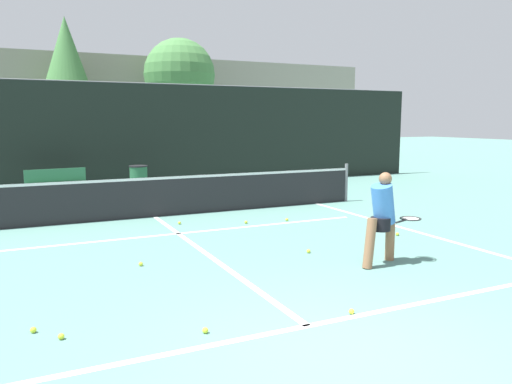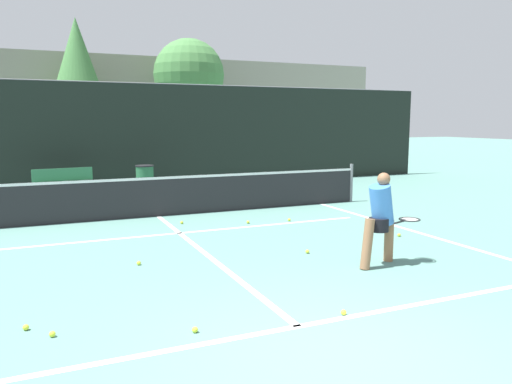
{
  "view_description": "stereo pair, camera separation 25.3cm",
  "coord_description": "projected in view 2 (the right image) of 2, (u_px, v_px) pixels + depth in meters",
  "views": [
    {
      "loc": [
        -2.78,
        -3.7,
        2.28
      ],
      "look_at": [
        1.16,
        4.68,
        0.95
      ],
      "focal_mm": 35.0,
      "sensor_mm": 36.0,
      "label": 1
    },
    {
      "loc": [
        -2.54,
        -3.8,
        2.28
      ],
      "look_at": [
        1.16,
        4.68,
        0.95
      ],
      "focal_mm": 35.0,
      "sensor_mm": 36.0,
      "label": 2
    }
  ],
  "objects": [
    {
      "name": "player_practicing",
      "position": [
        381.0,
        216.0,
        7.87
      ],
      "size": [
        1.21,
        0.49,
        1.48
      ],
      "rotation": [
        0.0,
        0.0,
        0.36
      ],
      "color": "#8C6042",
      "rests_on": "ground"
    },
    {
      "name": "tennis_ball_scattered_3",
      "position": [
        307.0,
        252.0,
        8.62
      ],
      "size": [
        0.07,
        0.07,
        0.07
      ],
      "primitive_type": "sphere",
      "color": "#D1E033",
      "rests_on": "ground"
    },
    {
      "name": "ground_plane",
      "position": [
        341.0,
        360.0,
        4.78
      ],
      "size": [
        100.0,
        100.0,
        0.0
      ],
      "primitive_type": "plane",
      "color": "slate"
    },
    {
      "name": "tennis_ball_scattered_4",
      "position": [
        344.0,
        312.0,
        5.89
      ],
      "size": [
        0.07,
        0.07,
        0.07
      ],
      "primitive_type": "sphere",
      "color": "#D1E033",
      "rests_on": "ground"
    },
    {
      "name": "tree_west",
      "position": [
        189.0,
        75.0,
        26.19
      ],
      "size": [
        3.7,
        3.7,
        6.52
      ],
      "color": "brown",
      "rests_on": "ground"
    },
    {
      "name": "tennis_ball_scattered_9",
      "position": [
        248.0,
        222.0,
        11.12
      ],
      "size": [
        0.07,
        0.07,
        0.07
      ],
      "primitive_type": "sphere",
      "color": "#D1E033",
      "rests_on": "ground"
    },
    {
      "name": "court_service_line",
      "position": [
        180.0,
        233.0,
        10.17
      ],
      "size": [
        8.25,
        0.1,
        0.01
      ],
      "primitive_type": "cube",
      "color": "white",
      "rests_on": "ground"
    },
    {
      "name": "parked_car",
      "position": [
        189.0,
        160.0,
        20.83
      ],
      "size": [
        1.67,
        4.6,
        1.51
      ],
      "color": "silver",
      "rests_on": "ground"
    },
    {
      "name": "court_baseline_near",
      "position": [
        298.0,
        326.0,
        5.56
      ],
      "size": [
        11.0,
        0.1,
        0.01
      ],
      "primitive_type": "cube",
      "color": "white",
      "rests_on": "ground"
    },
    {
      "name": "courtside_bench",
      "position": [
        64.0,
        181.0,
        14.9
      ],
      "size": [
        1.77,
        0.6,
        0.86
      ],
      "rotation": [
        0.0,
        0.0,
        0.13
      ],
      "color": "#33724C",
      "rests_on": "ground"
    },
    {
      "name": "tennis_ball_scattered_10",
      "position": [
        182.0,
        222.0,
        11.08
      ],
      "size": [
        0.07,
        0.07,
        0.07
      ],
      "primitive_type": "sphere",
      "color": "#D1E033",
      "rests_on": "ground"
    },
    {
      "name": "tennis_ball_scattered_6",
      "position": [
        289.0,
        220.0,
        11.39
      ],
      "size": [
        0.07,
        0.07,
        0.07
      ],
      "primitive_type": "sphere",
      "color": "#D1E033",
      "rests_on": "ground"
    },
    {
      "name": "tennis_ball_scattered_8",
      "position": [
        399.0,
        235.0,
        9.87
      ],
      "size": [
        0.07,
        0.07,
        0.07
      ],
      "primitive_type": "sphere",
      "color": "#D1E033",
      "rests_on": "ground"
    },
    {
      "name": "court_center_mark",
      "position": [
        202.0,
        251.0,
        8.76
      ],
      "size": [
        0.1,
        7.06,
        0.01
      ],
      "primitive_type": "cube",
      "color": "white",
      "rests_on": "ground"
    },
    {
      "name": "building_far",
      "position": [
        85.0,
        109.0,
        27.91
      ],
      "size": [
        36.0,
        2.4,
        5.85
      ],
      "primitive_type": "cube",
      "color": "gray",
      "rests_on": "ground"
    },
    {
      "name": "tennis_ball_scattered_0",
      "position": [
        52.0,
        334.0,
        5.29
      ],
      "size": [
        0.07,
        0.07,
        0.07
      ],
      "primitive_type": "sphere",
      "color": "#D1E033",
      "rests_on": "ground"
    },
    {
      "name": "tennis_ball_scattered_1",
      "position": [
        139.0,
        263.0,
        7.93
      ],
      "size": [
        0.07,
        0.07,
        0.07
      ],
      "primitive_type": "sphere",
      "color": "#D1E033",
      "rests_on": "ground"
    },
    {
      "name": "trash_bin",
      "position": [
        145.0,
        179.0,
        15.74
      ],
      "size": [
        0.57,
        0.57,
        0.88
      ],
      "color": "#28603D",
      "rests_on": "ground"
    },
    {
      "name": "court_sideline_right",
      "position": [
        407.0,
        229.0,
        10.55
      ],
      "size": [
        0.1,
        8.06,
        0.01
      ],
      "primitive_type": "cube",
      "color": "white",
      "rests_on": "ground"
    },
    {
      "name": "tennis_ball_scattered_2",
      "position": [
        195.0,
        330.0,
        5.4
      ],
      "size": [
        0.07,
        0.07,
        0.07
      ],
      "primitive_type": "sphere",
      "color": "#D1E033",
      "rests_on": "ground"
    },
    {
      "name": "fence_back",
      "position": [
        121.0,
        136.0,
        16.51
      ],
      "size": [
        24.0,
        0.06,
        3.53
      ],
      "color": "black",
      "rests_on": "ground"
    },
    {
      "name": "tennis_ball_scattered_7",
      "position": [
        26.0,
        327.0,
        5.46
      ],
      "size": [
        0.07,
        0.07,
        0.07
      ],
      "primitive_type": "sphere",
      "color": "#D1E033",
      "rests_on": "ground"
    },
    {
      "name": "tree_mid",
      "position": [
        77.0,
        62.0,
        24.62
      ],
      "size": [
        2.73,
        2.73,
        7.29
      ],
      "color": "brown",
      "rests_on": "ground"
    },
    {
      "name": "net",
      "position": [
        158.0,
        195.0,
        11.89
      ],
      "size": [
        11.09,
        0.09,
        1.07
      ],
      "color": "slate",
      "rests_on": "ground"
    }
  ]
}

